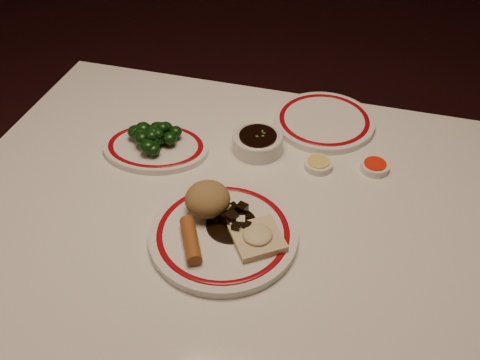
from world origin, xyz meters
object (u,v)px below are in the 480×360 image
(broccoli_plate, at_px, (156,147))
(spring_roll, at_px, (191,240))
(fried_wonton, at_px, (257,237))
(stirfry_heap, at_px, (232,219))
(dining_table, at_px, (232,231))
(main_plate, at_px, (223,235))
(rice_mound, at_px, (208,199))
(soy_bowl, at_px, (258,143))
(broccoli_pile, at_px, (153,136))

(broccoli_plate, bearing_deg, spring_roll, -55.68)
(fried_wonton, xyz_separation_m, stirfry_heap, (-0.06, 0.03, 0.00))
(dining_table, relative_size, spring_roll, 11.37)
(main_plate, height_order, broccoli_plate, main_plate)
(spring_roll, bearing_deg, main_plate, 17.77)
(fried_wonton, distance_m, broccoli_plate, 0.38)
(rice_mound, relative_size, soy_bowl, 0.78)
(fried_wonton, height_order, broccoli_pile, broccoli_pile)
(dining_table, relative_size, soy_bowl, 10.28)
(fried_wonton, distance_m, broccoli_pile, 0.38)
(spring_roll, bearing_deg, rice_mound, 60.80)
(dining_table, relative_size, broccoli_pile, 9.69)
(main_plate, xyz_separation_m, spring_roll, (-0.05, -0.05, 0.02))
(spring_roll, relative_size, soy_bowl, 0.90)
(fried_wonton, relative_size, soy_bowl, 1.08)
(broccoli_pile, bearing_deg, stirfry_heap, -38.29)
(broccoli_plate, relative_size, broccoli_pile, 2.20)
(rice_mound, distance_m, fried_wonton, 0.13)
(dining_table, xyz_separation_m, main_plate, (0.01, -0.10, 0.10))
(dining_table, distance_m, broccoli_plate, 0.27)
(spring_roll, relative_size, fried_wonton, 0.84)
(main_plate, relative_size, broccoli_pile, 2.98)
(dining_table, bearing_deg, main_plate, -82.54)
(stirfry_heap, xyz_separation_m, soy_bowl, (-0.02, 0.26, -0.01))
(fried_wonton, xyz_separation_m, broccoli_pile, (-0.31, 0.23, 0.01))
(dining_table, xyz_separation_m, broccoli_pile, (-0.23, 0.12, 0.13))
(broccoli_plate, bearing_deg, fried_wonton, -36.77)
(stirfry_heap, relative_size, broccoli_plate, 0.37)
(main_plate, relative_size, broccoli_plate, 1.36)
(rice_mound, xyz_separation_m, soy_bowl, (0.04, 0.24, -0.03))
(dining_table, distance_m, soy_bowl, 0.22)
(dining_table, xyz_separation_m, spring_roll, (-0.03, -0.15, 0.12))
(spring_roll, xyz_separation_m, broccoli_pile, (-0.19, 0.27, 0.01))
(rice_mound, xyz_separation_m, fried_wonton, (0.12, -0.05, -0.02))
(spring_roll, bearing_deg, soy_bowl, 54.75)
(rice_mound, height_order, soy_bowl, rice_mound)
(stirfry_heap, bearing_deg, broccoli_pile, 141.71)
(dining_table, xyz_separation_m, broccoli_plate, (-0.22, 0.12, 0.10))
(spring_roll, xyz_separation_m, broccoli_plate, (-0.19, 0.27, -0.02))
(soy_bowl, bearing_deg, broccoli_pile, -164.32)
(broccoli_plate, bearing_deg, broccoli_pile, 158.96)
(main_plate, bearing_deg, fried_wonton, -3.89)
(fried_wonton, relative_size, broccoli_plate, 0.46)
(main_plate, relative_size, rice_mound, 4.07)
(dining_table, relative_size, fried_wonton, 9.50)
(stirfry_heap, relative_size, soy_bowl, 0.87)
(spring_roll, xyz_separation_m, soy_bowl, (0.04, 0.34, -0.01))
(rice_mound, bearing_deg, stirfry_heap, -19.74)
(rice_mound, bearing_deg, broccoli_pile, 137.53)
(rice_mound, relative_size, spring_roll, 0.86)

